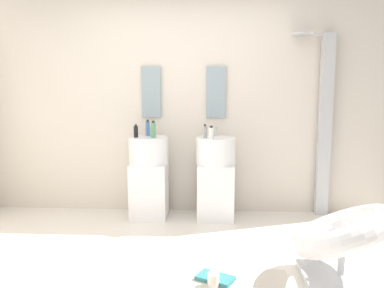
% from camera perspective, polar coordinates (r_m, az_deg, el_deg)
% --- Properties ---
extents(ground_plane, '(4.80, 3.60, 0.04)m').
position_cam_1_polar(ground_plane, '(3.22, -3.35, -18.77)').
color(ground_plane, silver).
extents(rear_partition, '(4.80, 0.10, 2.60)m').
position_cam_1_polar(rear_partition, '(4.52, -1.19, 6.37)').
color(rear_partition, beige).
rests_on(rear_partition, ground_plane).
extents(pedestal_sink_left, '(0.43, 0.43, 1.02)m').
position_cam_1_polar(pedestal_sink_left, '(4.35, -6.38, -4.71)').
color(pedestal_sink_left, white).
rests_on(pedestal_sink_left, ground_plane).
extents(pedestal_sink_right, '(0.43, 0.43, 1.02)m').
position_cam_1_polar(pedestal_sink_right, '(4.30, 3.52, -4.85)').
color(pedestal_sink_right, white).
rests_on(pedestal_sink_right, ground_plane).
extents(vanity_mirror_left, '(0.22, 0.03, 0.58)m').
position_cam_1_polar(vanity_mirror_left, '(4.49, -6.05, 7.64)').
color(vanity_mirror_left, '#8C9EA8').
extents(vanity_mirror_right, '(0.22, 0.03, 0.58)m').
position_cam_1_polar(vanity_mirror_right, '(4.44, 3.59, 7.67)').
color(vanity_mirror_right, '#8C9EA8').
extents(shower_column, '(0.49, 0.24, 2.05)m').
position_cam_1_polar(shower_column, '(4.58, 18.94, 3.19)').
color(shower_column, '#B7BABF').
rests_on(shower_column, ground_plane).
extents(lounge_chair, '(1.06, 1.06, 0.65)m').
position_cam_1_polar(lounge_chair, '(3.13, 21.42, -12.75)').
color(lounge_chair, '#B7BABF').
rests_on(lounge_chair, ground_plane).
extents(magazine_teal, '(0.31, 0.26, 0.03)m').
position_cam_1_polar(magazine_teal, '(3.07, 3.47, -19.23)').
color(magazine_teal, teal).
rests_on(magazine_teal, area_rug).
extents(coffee_mug, '(0.09, 0.09, 0.10)m').
position_cam_1_polar(coffee_mug, '(2.98, 3.18, -19.42)').
color(coffee_mug, white).
rests_on(coffee_mug, area_rug).
extents(soap_bottle_green, '(0.05, 0.05, 0.18)m').
position_cam_1_polar(soap_bottle_green, '(4.18, -5.77, 2.09)').
color(soap_bottle_green, '#59996B').
rests_on(soap_bottle_green, pedestal_sink_left).
extents(soap_bottle_grey, '(0.04, 0.04, 0.15)m').
position_cam_1_polar(soap_bottle_grey, '(4.17, 1.93, 1.85)').
color(soap_bottle_grey, '#99999E').
rests_on(soap_bottle_grey, pedestal_sink_right).
extents(soap_bottle_black, '(0.05, 0.05, 0.14)m').
position_cam_1_polar(soap_bottle_black, '(4.25, -8.32, 1.85)').
color(soap_bottle_black, black).
rests_on(soap_bottle_black, pedestal_sink_left).
extents(soap_bottle_white, '(0.06, 0.06, 0.14)m').
position_cam_1_polar(soap_bottle_white, '(4.08, 2.86, 1.65)').
color(soap_bottle_white, white).
rests_on(soap_bottle_white, pedestal_sink_right).
extents(soap_bottle_blue, '(0.05, 0.05, 0.18)m').
position_cam_1_polar(soap_bottle_blue, '(4.38, -6.59, 2.32)').
color(soap_bottle_blue, '#4C72B7').
rests_on(soap_bottle_blue, pedestal_sink_left).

